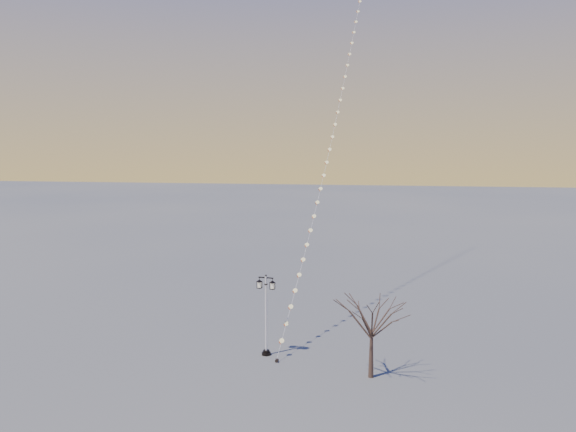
# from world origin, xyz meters

# --- Properties ---
(ground) EXTENTS (300.00, 300.00, 0.00)m
(ground) POSITION_xyz_m (0.00, 0.00, 0.00)
(ground) COLOR #525452
(ground) RESTS_ON ground
(street_lamp) EXTENTS (1.17, 0.52, 4.65)m
(street_lamp) POSITION_xyz_m (-0.33, 2.30, 2.58)
(street_lamp) COLOR black
(street_lamp) RESTS_ON ground
(bare_tree) EXTENTS (2.64, 2.64, 4.38)m
(bare_tree) POSITION_xyz_m (5.63, 0.14, 3.04)
(bare_tree) COLOR #3A2A21
(bare_tree) RESTS_ON ground
(kite_train) EXTENTS (3.98, 28.80, 30.38)m
(kite_train) POSITION_xyz_m (2.17, 15.41, 15.07)
(kite_train) COLOR black
(kite_train) RESTS_ON ground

